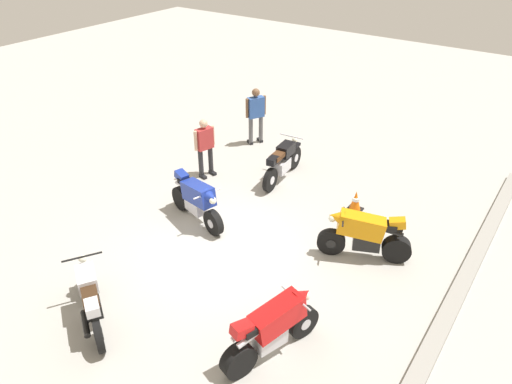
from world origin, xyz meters
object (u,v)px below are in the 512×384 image
(motorcycle_silver_cruiser, at_px, (91,298))
(motorcycle_blue_sportbike, at_px, (197,199))
(motorcycle_red_sportbike, at_px, (273,327))
(person_in_blue_shirt, at_px, (256,112))
(person_in_red_shirt, at_px, (205,144))
(traffic_cone, at_px, (356,201))
(motorcycle_black_cruiser, at_px, (283,162))
(motorcycle_orange_sportbike, at_px, (364,234))

(motorcycle_silver_cruiser, height_order, motorcycle_blue_sportbike, motorcycle_blue_sportbike)
(motorcycle_red_sportbike, distance_m, person_in_blue_shirt, 8.17)
(person_in_red_shirt, xyz_separation_m, traffic_cone, (-0.74, 4.11, -0.67))
(traffic_cone, bearing_deg, person_in_blue_shirt, -112.39)
(motorcycle_red_sportbike, bearing_deg, traffic_cone, 26.91)
(traffic_cone, bearing_deg, motorcycle_blue_sportbike, -48.13)
(motorcycle_red_sportbike, distance_m, person_in_red_shirt, 6.33)
(person_in_blue_shirt, relative_size, traffic_cone, 3.33)
(motorcycle_silver_cruiser, xyz_separation_m, motorcycle_black_cruiser, (-6.29, 0.02, 0.00))
(person_in_blue_shirt, bearing_deg, motorcycle_blue_sportbike, 135.28)
(motorcycle_red_sportbike, relative_size, traffic_cone, 3.61)
(motorcycle_black_cruiser, height_order, traffic_cone, motorcycle_black_cruiser)
(motorcycle_silver_cruiser, xyz_separation_m, person_in_blue_shirt, (-7.72, -1.87, 0.50))
(motorcycle_blue_sportbike, relative_size, person_in_red_shirt, 1.17)
(motorcycle_orange_sportbike, bearing_deg, person_in_blue_shirt, -57.18)
(motorcycle_silver_cruiser, relative_size, person_in_red_shirt, 1.12)
(motorcycle_red_sportbike, xyz_separation_m, traffic_cone, (-4.79, -0.74, -0.33))
(person_in_blue_shirt, height_order, person_in_red_shirt, person_in_blue_shirt)
(motorcycle_orange_sportbike, relative_size, traffic_cone, 3.51)
(motorcycle_orange_sportbike, distance_m, motorcycle_blue_sportbike, 3.87)
(motorcycle_red_sportbike, height_order, traffic_cone, motorcycle_red_sportbike)
(person_in_blue_shirt, bearing_deg, motorcycle_orange_sportbike, 175.00)
(person_in_red_shirt, bearing_deg, traffic_cone, 25.02)
(motorcycle_red_sportbike, bearing_deg, person_in_blue_shirt, 55.15)
(motorcycle_red_sportbike, height_order, person_in_blue_shirt, person_in_blue_shirt)
(person_in_red_shirt, bearing_deg, motorcycle_silver_cruiser, -56.27)
(motorcycle_silver_cruiser, distance_m, motorcycle_black_cruiser, 6.29)
(motorcycle_orange_sportbike, distance_m, traffic_cone, 1.84)
(person_in_blue_shirt, bearing_deg, motorcycle_silver_cruiser, 131.62)
(traffic_cone, bearing_deg, motorcycle_silver_cruiser, -20.99)
(motorcycle_orange_sportbike, height_order, person_in_red_shirt, person_in_red_shirt)
(motorcycle_silver_cruiser, bearing_deg, motorcycle_red_sportbike, -126.68)
(motorcycle_orange_sportbike, xyz_separation_m, person_in_red_shirt, (-0.84, -5.01, 0.34))
(motorcycle_black_cruiser, relative_size, person_in_blue_shirt, 1.18)
(motorcycle_silver_cruiser, bearing_deg, person_in_red_shirt, -39.48)
(motorcycle_blue_sportbike, bearing_deg, motorcycle_black_cruiser, 95.14)
(motorcycle_black_cruiser, relative_size, motorcycle_red_sportbike, 1.09)
(motorcycle_silver_cruiser, xyz_separation_m, motorcycle_orange_sportbike, (-4.43, 3.20, 0.07))
(motorcycle_blue_sportbike, distance_m, person_in_red_shirt, 2.23)
(motorcycle_orange_sportbike, xyz_separation_m, person_in_blue_shirt, (-3.29, -5.07, 0.43))
(motorcycle_orange_sportbike, relative_size, person_in_blue_shirt, 1.05)
(motorcycle_silver_cruiser, height_order, motorcycle_black_cruiser, same)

